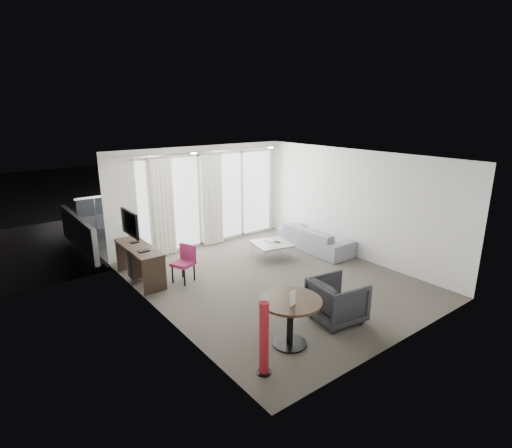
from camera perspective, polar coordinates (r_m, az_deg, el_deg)
floor at (r=8.56m, az=2.45°, el=-7.98°), size 5.00×6.00×0.00m
ceiling at (r=7.87m, az=2.68°, el=9.57°), size 5.00×6.00×0.00m
wall_left at (r=6.86m, az=-13.74°, el=-3.02°), size 0.00×6.00×2.60m
wall_right at (r=9.86m, az=13.83°, el=2.79°), size 0.00×6.00×2.60m
wall_front at (r=6.24m, az=20.53°, el=-5.57°), size 5.00×0.00×2.60m
window_panel at (r=10.69m, az=-6.48°, el=3.62°), size 4.00×0.02×2.38m
window_frame at (r=10.67m, az=-6.44°, el=3.61°), size 4.10×0.06×2.44m
curtain_left at (r=9.90m, az=-13.20°, el=2.28°), size 0.60×0.20×2.38m
curtain_right at (r=10.52m, az=-6.25°, el=3.43°), size 0.60×0.20×2.38m
curtain_track at (r=10.20m, az=-7.69°, el=10.10°), size 4.80×0.04×0.04m
downlight_a at (r=8.69m, az=-8.89°, el=9.95°), size 0.12×0.12×0.02m
downlight_b at (r=9.86m, az=2.08°, el=10.85°), size 0.12×0.12×0.02m
desk at (r=8.76m, az=-16.25°, el=-5.43°), size 0.50×1.60×0.75m
tv at (r=8.16m, az=-17.61°, el=0.11°), size 0.05×0.80×0.50m
desk_chair at (r=8.47m, az=-10.40°, el=-5.67°), size 0.55×0.53×0.78m
round_table at (r=6.26m, az=4.88°, el=-13.82°), size 1.25×1.25×0.76m
menu_card at (r=5.94m, az=5.23°, el=-11.82°), size 0.12×0.05×0.22m
red_lamp at (r=5.56m, az=1.15°, el=-16.07°), size 0.24×0.24×1.07m
tub_armchair at (r=7.02m, az=11.52°, el=-10.64°), size 0.93×0.91×0.75m
coffee_table at (r=9.71m, az=2.25°, el=-3.78°), size 1.00×1.00×0.38m
remote at (r=9.72m, az=3.06°, el=-2.72°), size 0.10×0.16×0.02m
magazine at (r=9.80m, az=2.08°, el=-2.54°), size 0.27×0.33×0.02m
sofa at (r=10.34m, az=8.42°, el=-2.02°), size 0.81×2.08×0.61m
terrace_slab at (r=12.29m, az=-9.94°, el=-0.93°), size 5.60×3.00×0.12m
rattan_chair_a at (r=12.52m, az=-6.20°, el=1.89°), size 0.64×0.64×0.87m
rattan_chair_b at (r=13.31m, az=-5.13°, el=2.48°), size 0.61×0.61×0.74m
rattan_table at (r=12.26m, az=-6.73°, el=0.60°), size 0.59×0.59×0.47m
balustrade at (r=13.41m, az=-12.93°, el=2.82°), size 5.50×0.06×1.05m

